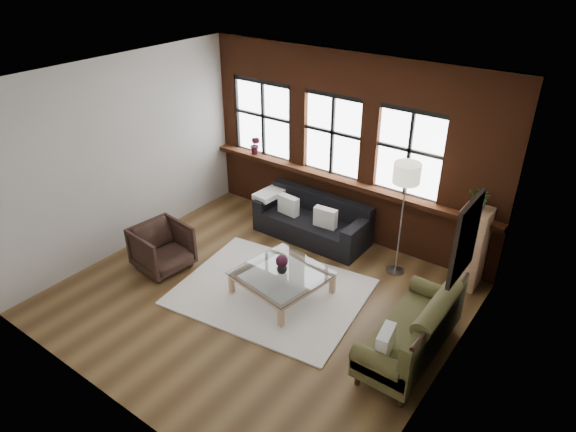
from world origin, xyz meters
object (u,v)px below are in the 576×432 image
Objects in this scene: drawer_chest at (471,248)px; floor_lamp at (402,216)px; coffee_table at (282,283)px; dark_sofa at (312,219)px; vase at (282,268)px; armchair at (162,248)px; vintage_settee at (411,326)px.

drawer_chest is 0.65× the size of floor_lamp.
coffee_table is 2.87m from drawer_chest.
dark_sofa is 1.80m from floor_lamp.
drawer_chest reaches higher than vase.
vase reaches higher than coffee_table.
coffee_table is (1.97, 0.56, -0.18)m from armchair.
floor_lamp is (1.12, 1.55, 0.82)m from coffee_table.
vintage_settee reaches higher than coffee_table.
coffee_table is at bearing 63.43° from vase.
dark_sofa reaches higher than vase.
vintage_settee is 1.97m from drawer_chest.
drawer_chest is (4.09, 2.44, 0.28)m from armchair.
armchair is at bearing -164.00° from coffee_table.
vase is (0.56, -1.63, 0.10)m from dark_sofa.
floor_lamp is at bearing 54.20° from coffee_table.
floor_lamp is at bearing -162.17° from drawer_chest.
floor_lamp reaches higher than vase.
coffee_table is at bearing -67.33° from armchair.
drawer_chest is (2.12, 1.87, 0.46)m from coffee_table.
coffee_table is at bearing -70.99° from dark_sofa.
coffee_table is 0.91× the size of drawer_chest.
vintage_settee reaches higher than vase.
vintage_settee is at bearing -76.59° from armchair.
vase is 1.99m from floor_lamp.
drawer_chest reaches higher than armchair.
dark_sofa is 1.73m from coffee_table.
vintage_settee is at bearing -91.53° from drawer_chest.
dark_sofa is 2.71m from drawer_chest.
vase is at bearing 177.60° from vintage_settee.
dark_sofa is 12.16× the size of vase.
vintage_settee is at bearing -59.77° from floor_lamp.
vase is at bearing -67.33° from armchair.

